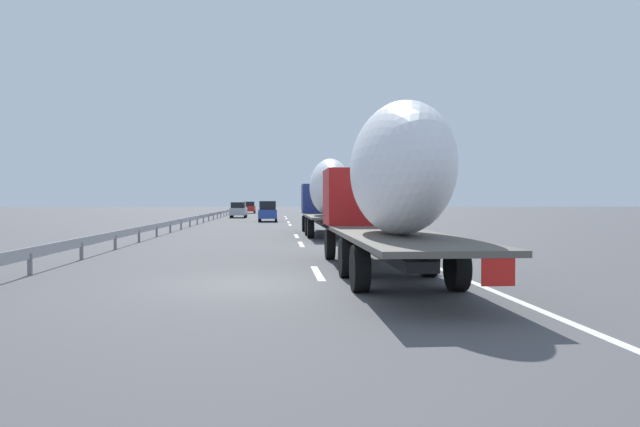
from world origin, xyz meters
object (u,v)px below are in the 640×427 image
Objects in this scene: car_blue_sedan at (268,211)px; car_red_compact at (250,207)px; truck_lead at (328,193)px; car_silver_hatch at (239,210)px; truck_trailing at (388,184)px; road_sign at (339,197)px.

car_red_compact is at bearing 5.41° from car_blue_sedan.
car_silver_hatch is (35.38, 7.41, -1.51)m from truck_lead.
road_sign is at bearing -4.44° from truck_trailing.
truck_lead reaches higher than road_sign.
car_blue_sedan reaches higher than car_silver_hatch.
car_red_compact is 1.18× the size of road_sign.
truck_trailing is at bearing 175.56° from road_sign.
car_silver_hatch is 16.90m from road_sign.
truck_lead is at bearing -168.17° from car_silver_hatch.
truck_trailing reaches higher than road_sign.
car_blue_sedan is at bearing 5.33° from truck_trailing.
car_blue_sedan reaches higher than car_red_compact.
road_sign is (22.23, -3.10, -0.04)m from truck_lead.
car_blue_sedan is 36.61m from car_red_compact.
truck_lead is 59.46m from car_red_compact.
truck_lead is 36.18m from car_silver_hatch.
car_blue_sedan is 0.93× the size of car_silver_hatch.
truck_trailing is at bearing -174.67° from car_blue_sedan.
car_silver_hatch is at bearing 11.83° from truck_lead.
truck_lead is 2.97× the size of car_red_compact.
road_sign is (-0.32, -6.86, 1.42)m from car_blue_sedan.
truck_lead is 22.91m from car_blue_sedan.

